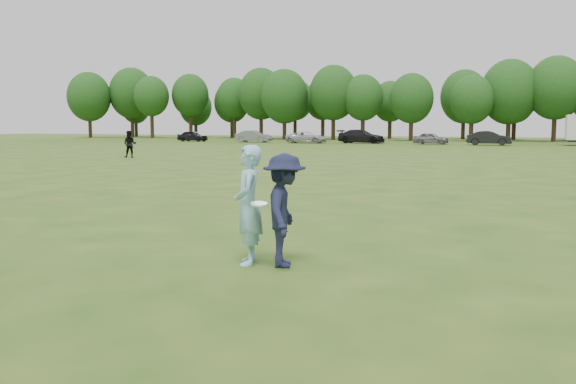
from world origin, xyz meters
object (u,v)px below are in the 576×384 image
(defender, at_px, (284,210))
(player_far_a, at_px, (130,144))
(thrower, at_px, (248,205))
(car_c, at_px, (307,137))
(car_b, at_px, (253,136))
(car_d, at_px, (361,136))
(car_a, at_px, (193,136))
(car_f, at_px, (489,138))
(car_e, at_px, (431,138))

(defender, bearing_deg, player_far_a, 23.27)
(thrower, height_order, car_c, thrower)
(thrower, distance_m, defender, 0.61)
(car_b, relative_size, car_d, 0.81)
(defender, bearing_deg, thrower, 80.86)
(thrower, height_order, car_a, thrower)
(defender, xyz_separation_m, car_a, (-35.64, 59.83, -0.24))
(defender, relative_size, player_far_a, 1.01)
(defender, relative_size, car_a, 0.46)
(thrower, relative_size, player_far_a, 1.08)
(car_a, height_order, car_d, car_d)
(player_far_a, xyz_separation_m, car_b, (-5.78, 33.48, -0.19))
(player_far_a, height_order, car_b, player_far_a)
(defender, bearing_deg, car_f, -16.70)
(car_a, bearing_deg, player_far_a, -153.25)
(car_c, bearing_deg, car_b, 83.01)
(car_b, xyz_separation_m, car_c, (7.03, -0.51, -0.06))
(car_e, bearing_deg, car_a, 91.27)
(thrower, bearing_deg, car_f, 156.17)
(defender, distance_m, car_c, 61.76)
(car_c, distance_m, car_d, 6.37)
(car_a, height_order, car_e, car_a)
(car_a, bearing_deg, thrower, -146.08)
(car_a, bearing_deg, car_c, -91.10)
(car_b, bearing_deg, player_far_a, -172.13)
(car_a, bearing_deg, car_f, -88.21)
(defender, height_order, car_b, defender)
(thrower, xyz_separation_m, car_b, (-26.15, 59.11, -0.26))
(thrower, relative_size, car_c, 0.41)
(car_f, bearing_deg, car_c, 90.45)
(car_d, bearing_deg, player_far_a, 172.60)
(car_c, height_order, car_d, car_d)
(thrower, bearing_deg, car_d, 169.50)
(thrower, bearing_deg, player_far_a, -164.17)
(car_e, distance_m, car_f, 6.18)
(player_far_a, relative_size, car_a, 0.46)
(car_c, distance_m, car_e, 14.21)
(thrower, height_order, player_far_a, thrower)
(thrower, distance_m, car_d, 61.70)
(defender, height_order, car_d, defender)
(car_e, bearing_deg, thrower, -173.17)
(car_b, bearing_deg, car_a, 83.00)
(car_c, xyz_separation_m, car_e, (14.18, 0.88, -0.01))
(car_a, relative_size, car_f, 0.87)
(thrower, distance_m, car_f, 58.77)
(car_b, bearing_deg, car_d, -86.67)
(player_far_a, relative_size, car_f, 0.40)
(car_d, distance_m, car_e, 8.10)
(car_d, bearing_deg, car_a, 95.68)
(defender, xyz_separation_m, car_b, (-26.76, 59.04, -0.19))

